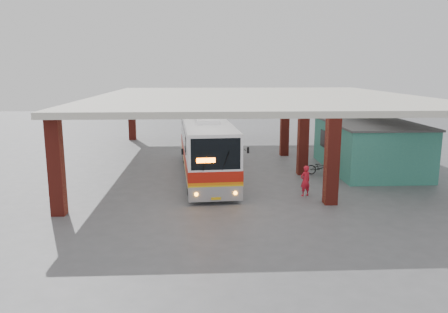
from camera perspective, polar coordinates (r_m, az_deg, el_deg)
name	(u,v)px	position (r m, az deg, el deg)	size (l,w,h in m)	color
ground	(260,188)	(23.97, 4.70, -4.09)	(90.00, 90.00, 0.00)	#515154
brick_columns	(272,135)	(28.57, 6.31, 2.86)	(20.10, 21.60, 4.35)	maroon
canopy_roof	(256,97)	(29.67, 4.16, 7.73)	(21.00, 23.00, 0.30)	beige
shop_building	(369,146)	(29.31, 18.39, 1.35)	(5.20, 8.20, 3.11)	#317C6E
coach_bus	(205,146)	(26.37, -2.43, 1.39)	(3.48, 12.61, 3.63)	white
motorcycle	(321,167)	(27.31, 12.55, -1.41)	(0.61, 1.75, 0.92)	black
pedestrian	(305,181)	(22.58, 10.57, -3.14)	(0.58, 0.38, 1.58)	red
red_chair	(305,150)	(33.36, 10.53, 0.87)	(0.59, 0.59, 0.86)	red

